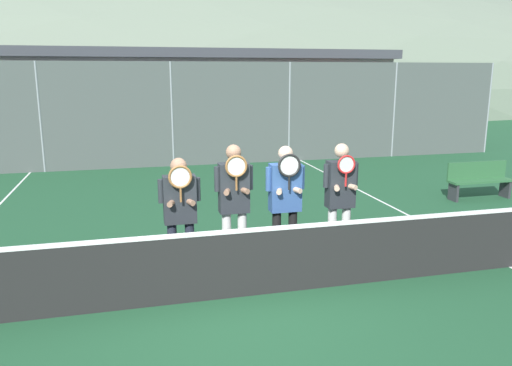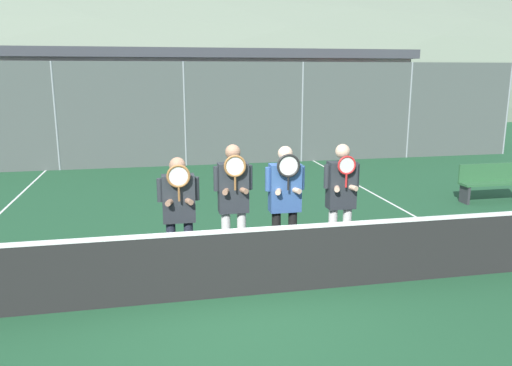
# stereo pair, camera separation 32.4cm
# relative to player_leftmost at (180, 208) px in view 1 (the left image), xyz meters

# --- Properties ---
(ground_plane) EXTENTS (120.00, 120.00, 0.00)m
(ground_plane) POSITION_rel_player_leftmost_xyz_m (0.67, -0.76, -1.04)
(ground_plane) COLOR #1E4C2D
(hill_distant) EXTENTS (142.99, 79.44, 27.80)m
(hill_distant) POSITION_rel_player_leftmost_xyz_m (0.67, 57.04, -1.04)
(hill_distant) COLOR slate
(hill_distant) RESTS_ON ground_plane
(clubhouse_building) EXTENTS (20.58, 5.50, 3.76)m
(clubhouse_building) POSITION_rel_player_leftmost_xyz_m (0.23, 15.28, 0.86)
(clubhouse_building) COLOR beige
(clubhouse_building) RESTS_ON ground_plane
(fence_back) EXTENTS (22.57, 0.06, 3.18)m
(fence_back) POSITION_rel_player_leftmost_xyz_m (0.67, 8.79, 0.55)
(fence_back) COLOR gray
(fence_back) RESTS_ON ground_plane
(tennis_net) EXTENTS (11.18, 0.09, 1.03)m
(tennis_net) POSITION_rel_player_leftmost_xyz_m (0.67, -0.76, -0.56)
(tennis_net) COLOR gray
(tennis_net) RESTS_ON ground_plane
(court_line_right_sideline) EXTENTS (0.05, 16.00, 0.01)m
(court_line_right_sideline) POSITION_rel_player_leftmost_xyz_m (4.82, 2.24, -1.04)
(court_line_right_sideline) COLOR white
(court_line_right_sideline) RESTS_ON ground_plane
(player_leftmost) EXTENTS (0.58, 0.34, 1.74)m
(player_leftmost) POSITION_rel_player_leftmost_xyz_m (0.00, 0.00, 0.00)
(player_leftmost) COLOR #232838
(player_leftmost) RESTS_ON ground_plane
(player_center_left) EXTENTS (0.56, 0.34, 1.88)m
(player_center_left) POSITION_rel_player_leftmost_xyz_m (0.78, 0.10, 0.07)
(player_center_left) COLOR white
(player_center_left) RESTS_ON ground_plane
(player_center_right) EXTENTS (0.59, 0.34, 1.84)m
(player_center_right) POSITION_rel_player_leftmost_xyz_m (1.53, 0.05, 0.05)
(player_center_right) COLOR black
(player_center_right) RESTS_ON ground_plane
(player_rightmost) EXTENTS (0.55, 0.34, 1.85)m
(player_rightmost) POSITION_rel_player_leftmost_xyz_m (2.38, 0.04, 0.04)
(player_rightmost) COLOR white
(player_rightmost) RESTS_ON ground_plane
(car_left_of_center) EXTENTS (4.40, 1.94, 1.89)m
(car_left_of_center) POSITION_rel_player_leftmost_xyz_m (-0.98, 10.93, -0.09)
(car_left_of_center) COLOR navy
(car_left_of_center) RESTS_ON ground_plane
(car_center) EXTENTS (4.19, 1.98, 1.71)m
(car_center) POSITION_rel_player_leftmost_xyz_m (4.13, 11.04, -0.17)
(car_center) COLOR slate
(car_center) RESTS_ON ground_plane
(car_right_of_center) EXTENTS (4.47, 2.06, 1.87)m
(car_right_of_center) POSITION_rel_player_leftmost_xyz_m (9.28, 11.27, -0.10)
(car_right_of_center) COLOR maroon
(car_right_of_center) RESTS_ON ground_plane
(bench_courtside) EXTENTS (1.54, 0.36, 0.85)m
(bench_courtside) POSITION_rel_player_leftmost_xyz_m (7.13, 2.96, -0.59)
(bench_courtside) COLOR #2D6038
(bench_courtside) RESTS_ON ground_plane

